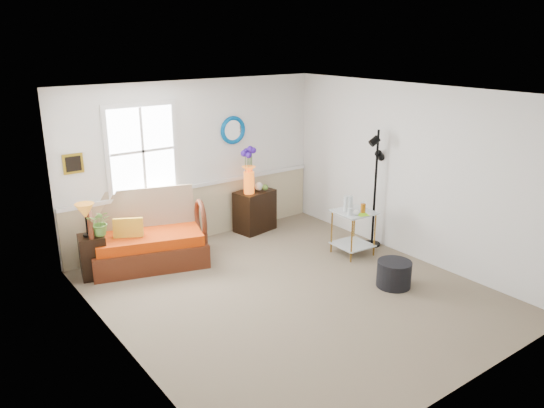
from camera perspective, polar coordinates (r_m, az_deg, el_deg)
floor at (r=7.09m, az=2.13°, el=-9.56°), size 4.50×5.00×0.01m
ceiling at (r=6.34m, az=2.40°, el=11.83°), size 4.50×5.00×0.01m
walls at (r=6.60m, az=2.26°, el=0.53°), size 4.51×5.01×2.60m
wainscot at (r=8.84m, az=-7.89°, el=-0.92°), size 4.46×0.02×0.90m
chair_rail at (r=8.69m, az=-7.99°, el=2.00°), size 4.46×0.04×0.06m
window at (r=8.16m, az=-13.76°, el=5.55°), size 1.14×0.06×1.44m
picture at (r=7.85m, az=-20.62°, el=4.08°), size 0.28×0.03×0.28m
mirror at (r=8.86m, az=-4.25°, el=7.93°), size 0.47×0.07×0.47m
loveseat at (r=7.95m, az=-13.20°, el=-2.76°), size 1.82×1.36×1.06m
throw_pillow at (r=7.85m, az=-15.18°, el=-2.98°), size 0.42×0.29×0.42m
lamp_stand at (r=7.82m, az=-18.69°, el=-5.37°), size 0.41×0.41×0.61m
table_lamp at (r=7.62m, az=-19.37°, el=-1.66°), size 0.32×0.32×0.47m
potted_plant at (r=7.65m, az=-17.97°, el=-2.20°), size 0.47×0.48×0.29m
cabinet at (r=9.14m, az=-1.87°, el=-0.73°), size 0.73×0.54×0.71m
flower_vase at (r=8.81m, az=-2.51°, el=3.58°), size 0.25×0.25×0.78m
side_table at (r=8.25m, az=8.71°, el=-3.08°), size 0.58×0.58×0.70m
tabletop_items at (r=8.06m, az=9.01°, el=-0.08°), size 0.51×0.51×0.24m
floor_lamp at (r=8.47m, az=11.03°, el=1.57°), size 0.33×0.33×1.88m
ottoman at (r=7.38m, az=12.99°, el=-7.34°), size 0.56×0.56×0.36m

